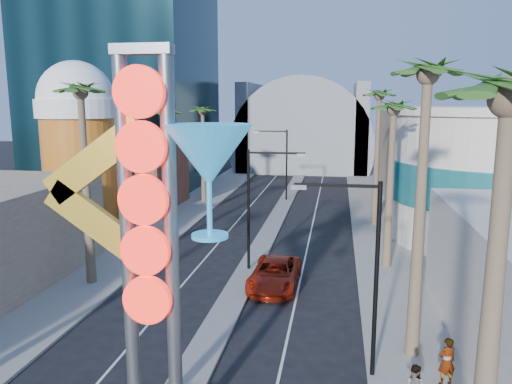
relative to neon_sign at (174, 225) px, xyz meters
The scene contains 21 objects.
sidewalk_west 34.43m from the neon_sign, 107.85° to the left, with size 5.00×100.00×0.15m, color gray.
sidewalk_east 33.97m from the neon_sign, 74.84° to the left, with size 5.00×100.00×0.15m, color gray.
median 35.79m from the neon_sign, 91.33° to the left, with size 1.60×84.00×0.15m, color gray.
brick_filler_west 39.01m from the neon_sign, 115.64° to the left, with size 10.00×10.00×8.00m, color brown.
filler_east 47.58m from the neon_sign, 71.37° to the left, with size 10.00×20.00×10.00m, color #94795F.
beer_mug 32.39m from the neon_sign, 123.38° to the left, with size 7.00×7.00×14.50m.
turquoise_building 32.10m from the neon_sign, 57.56° to the left, with size 16.60×16.60×10.60m.
canopy 69.11m from the neon_sign, 90.68° to the left, with size 22.00×16.00×22.00m.
neon_sign is the anchor object (origin of this frame).
streetlight_0 17.21m from the neon_sign, 90.90° to the left, with size 3.79×0.25×8.00m.
streetlight_1 41.13m from the neon_sign, 91.90° to the left, with size 3.79×0.25×8.00m.
streetlight_2 8.15m from the neon_sign, 40.46° to the left, with size 3.45×0.25×8.00m.
palm_1 16.70m from the neon_sign, 126.98° to the left, with size 2.40×2.40×12.70m.
palm_2 28.85m from the neon_sign, 109.95° to the left, with size 2.40×2.40×11.20m.
palm_3 40.31m from the neon_sign, 104.11° to the left, with size 2.40×2.40×11.20m.
palm_4 9.23m from the neon_sign, 19.89° to the right, with size 2.40×2.40×12.20m.
palm_5 11.50m from the neon_sign, 40.70° to the left, with size 2.40×2.40×13.20m.
palm_6 20.89m from the neon_sign, 66.74° to the left, with size 2.40×2.40×11.70m.
palm_7 32.29m from the neon_sign, 75.23° to the left, with size 2.40×2.40×12.70m.
red_pickup 15.79m from the neon_sign, 85.00° to the left, with size 2.74×5.95×1.65m, color #AA220D.
pedestrian_a 11.98m from the neon_sign, 27.28° to the left, with size 0.71×0.47×1.94m, color gray.
Camera 1 is at (5.59, -10.94, 10.89)m, focal length 35.00 mm.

